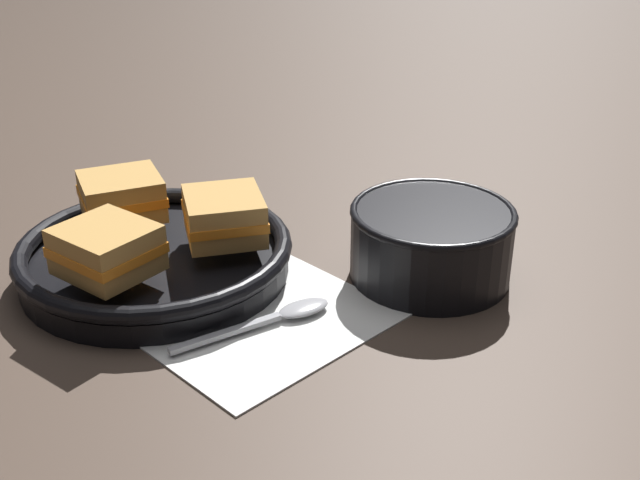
{
  "coord_description": "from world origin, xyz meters",
  "views": [
    {
      "loc": [
        -0.41,
        -0.62,
        0.41
      ],
      "look_at": [
        0.02,
        -0.01,
        0.04
      ],
      "focal_mm": 45.0,
      "sensor_mm": 36.0,
      "label": 1
    }
  ],
  "objects": [
    {
      "name": "napkin",
      "position": [
        -0.08,
        -0.05,
        0.0
      ],
      "size": [
        0.25,
        0.22,
        0.0
      ],
      "color": "white",
      "rests_on": "ground_plane"
    },
    {
      "name": "spoon",
      "position": [
        -0.06,
        -0.07,
        0.01
      ],
      "size": [
        0.17,
        0.03,
        0.01
      ],
      "rotation": [
        0.0,
        0.0,
        -0.06
      ],
      "color": "#9E9EA3",
      "rests_on": "napkin"
    },
    {
      "name": "soup_bowl",
      "position": [
        0.11,
        -0.08,
        0.04
      ],
      "size": [
        0.17,
        0.17,
        0.08
      ],
      "color": "black",
      "rests_on": "ground_plane"
    },
    {
      "name": "sandwich_near_left",
      "position": [
        -0.12,
        0.16,
        0.06
      ],
      "size": [
        0.1,
        0.1,
        0.05
      ],
      "rotation": [
        0.0,
        0.0,
        2.93
      ],
      "color": "#C18E47",
      "rests_on": "skillet"
    },
    {
      "name": "sandwich_far_left",
      "position": [
        -0.06,
        0.05,
        0.06
      ],
      "size": [
        0.11,
        0.11,
        0.05
      ],
      "rotation": [
        0.0,
        0.0,
        7.48
      ],
      "color": "#C18E47",
      "rests_on": "skillet"
    },
    {
      "name": "ground_plane",
      "position": [
        0.0,
        0.0,
        0.0
      ],
      "size": [
        4.0,
        4.0,
        0.0
      ],
      "primitive_type": "plane",
      "color": "#47382D"
    },
    {
      "name": "skillet",
      "position": [
        -0.12,
        0.09,
        0.02
      ],
      "size": [
        0.29,
        0.29,
        0.04
      ],
      "color": "black",
      "rests_on": "ground_plane"
    },
    {
      "name": "sandwich_near_right",
      "position": [
        -0.18,
        0.05,
        0.06
      ],
      "size": [
        0.1,
        0.11,
        0.05
      ],
      "rotation": [
        0.0,
        0.0,
        5.02
      ],
      "color": "#C18E47",
      "rests_on": "skillet"
    }
  ]
}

